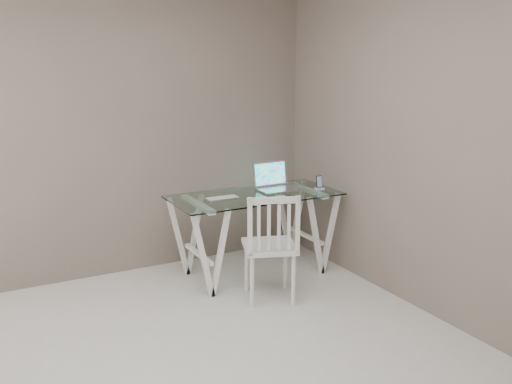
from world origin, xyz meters
The scene contains 7 objects.
room centered at (-0.06, 0.02, 1.72)m, with size 4.50×4.52×2.71m.
desk centered at (1.20, 1.62, 0.38)m, with size 1.50×0.70×0.75m.
chair centered at (1.03, 1.04, 0.50)m, with size 0.53×0.53×0.90m.
laptop centered at (1.46, 1.73, 0.81)m, with size 0.35×0.28×0.25m.
keyboard centered at (0.88, 1.63, 0.75)m, with size 0.29×0.12×0.01m, color silver.
mouse centered at (1.15, 1.39, 0.77)m, with size 0.12×0.07×0.04m, color silver.
phone_dock centered at (1.82, 1.52, 0.78)m, with size 0.07×0.07×0.13m.
Camera 1 is at (-1.12, -2.71, 1.95)m, focal length 40.00 mm.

